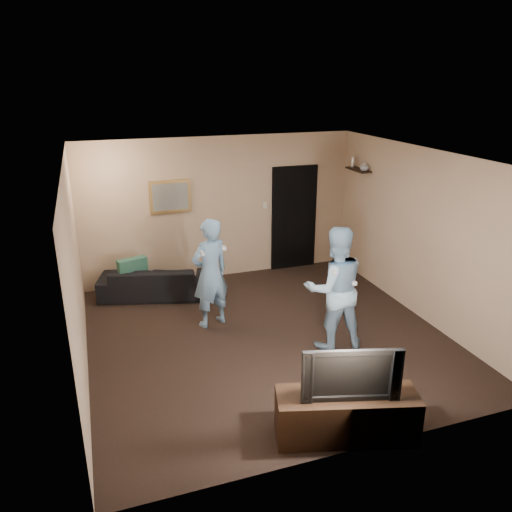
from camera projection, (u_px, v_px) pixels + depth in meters
name	position (u px, v px, depth m)	size (l,w,h in m)	color
ground	(267.00, 336.00, 7.29)	(5.00, 5.00, 0.00)	black
ceiling	(268.00, 157.00, 6.40)	(5.00, 5.00, 0.04)	silver
wall_back	(220.00, 209.00, 9.07)	(5.00, 0.04, 2.60)	tan
wall_front	(360.00, 338.00, 4.62)	(5.00, 0.04, 2.60)	tan
wall_left	(76.00, 275.00, 6.09)	(0.04, 5.00, 2.60)	tan
wall_right	(421.00, 234.00, 7.61)	(0.04, 5.00, 2.60)	tan
sofa	(155.00, 281.00, 8.53)	(1.84, 0.72, 0.54)	black
throw_pillow	(133.00, 272.00, 8.35)	(0.49, 0.16, 0.49)	#1A4E40
painting_frame	(170.00, 197.00, 8.67)	(0.72, 0.05, 0.57)	olive
painting_canvas	(170.00, 197.00, 8.64)	(0.62, 0.01, 0.47)	slate
doorway	(294.00, 218.00, 9.59)	(0.90, 0.06, 2.00)	black
light_switch	(265.00, 205.00, 9.30)	(0.08, 0.02, 0.12)	silver
wall_shelf	(358.00, 170.00, 8.94)	(0.20, 0.60, 0.03)	black
shelf_vase	(365.00, 166.00, 8.72)	(0.16, 0.16, 0.17)	#9D9DA1
shelf_figurine	(353.00, 162.00, 9.09)	(0.06, 0.06, 0.18)	silver
tv_console	(346.00, 416.00, 5.20)	(1.46, 0.47, 0.52)	black
television	(350.00, 370.00, 5.01)	(1.00, 0.13, 0.58)	black
wii_player_left	(210.00, 273.00, 7.36)	(0.71, 0.58, 1.67)	#719DC4
wii_player_right	(334.00, 288.00, 6.74)	(0.92, 0.76, 1.75)	#97BFDB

